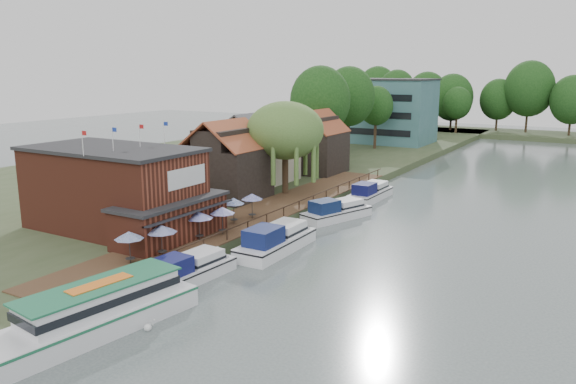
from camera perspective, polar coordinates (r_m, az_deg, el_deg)
The scene contains 28 objects.
ground at distance 43.06m, azimuth -1.26°, elevation -7.68°, with size 260.00×260.00×0.00m, color #4B5756.
land_bank at distance 87.49m, azimuth -5.89°, elevation 2.82°, with size 50.00×140.00×1.00m, color #384728.
quay_deck at distance 54.94m, azimuth -2.86°, elevation -2.14°, with size 6.00×50.00×0.10m, color #47301E.
quay_rail at distance 53.84m, azimuth -0.17°, elevation -1.93°, with size 0.20×49.00×1.00m, color black, non-canonical shape.
pub at distance 49.67m, azimuth -15.77°, elevation 0.13°, with size 20.00×11.00×7.30m, color maroon, non-canonical shape.
hotel_block at distance 113.29m, azimuth 8.07°, elevation 8.28°, with size 25.40×12.40×12.30m, color #38666B, non-canonical shape.
cottage_a at distance 61.27m, azimuth -6.32°, elevation 3.30°, with size 8.60×7.60×8.50m, color black, non-canonical shape.
cottage_b at distance 71.05m, azimuth -3.42°, elevation 4.57°, with size 9.60×8.60×8.50m, color beige, non-canonical shape.
cottage_c at distance 76.69m, azimuth 2.85°, elevation 5.14°, with size 7.60×7.60×8.50m, color black, non-canonical shape.
willow at distance 62.75m, azimuth -0.29°, elevation 4.47°, with size 8.60×8.60×10.43m, color #476B2D, non-canonical shape.
umbrella_0 at distance 41.86m, azimuth -15.78°, elevation -5.44°, with size 2.11×2.11×2.38m, color navy, non-canonical shape.
umbrella_1 at distance 42.92m, azimuth -12.71°, elevation -4.84°, with size 2.37×2.37×2.38m, color navy, non-canonical shape.
umbrella_2 at distance 46.34m, azimuth -9.01°, elevation -3.42°, with size 2.33×2.33×2.38m, color #1C219C, non-canonical shape.
umbrella_3 at distance 47.64m, azimuth -6.67°, elevation -2.92°, with size 2.16×2.16×2.38m, color navy, non-canonical shape.
umbrella_4 at distance 50.92m, azimuth -5.53°, elevation -1.90°, with size 1.97×1.97×2.38m, color #1B3E97, non-canonical shape.
umbrella_5 at distance 52.55m, azimuth -3.67°, elevation -1.43°, with size 2.04×2.04×2.38m, color navy, non-canonical shape.
cruiser_0 at distance 40.70m, azimuth -10.11°, elevation -7.46°, with size 2.92×9.05×2.16m, color silver, non-canonical shape.
cruiser_1 at distance 46.44m, azimuth -1.21°, elevation -4.58°, with size 3.28×10.16×2.47m, color white, non-canonical shape.
cruiser_2 at distance 56.69m, azimuth 4.97°, elevation -1.69°, with size 2.93×9.09×2.17m, color silver, non-canonical shape.
cruiser_3 at distance 65.73m, azimuth 8.37°, elevation 0.18°, with size 2.98×9.22×2.21m, color silver, non-canonical shape.
tour_boat at distance 34.26m, azimuth -19.35°, elevation -11.21°, with size 3.69×13.07×2.85m, color silver, non-canonical shape.
swan at distance 34.16m, azimuth -14.06°, elevation -13.15°, with size 0.44×0.44×0.44m, color white.
bank_tree_0 at distance 84.16m, azimuth 3.28°, elevation 7.81°, with size 8.95×8.95×14.49m, color #143811, non-canonical shape.
bank_tree_1 at distance 93.99m, azimuth 6.18°, elevation 8.21°, with size 8.50×8.50×14.46m, color #143811, non-canonical shape.
bank_tree_2 at distance 101.90m, azimuth 8.89°, elevation 7.50°, with size 6.07×6.07×11.13m, color #143811, non-canonical shape.
bank_tree_3 at distance 119.67m, azimuth 10.95°, elevation 8.79°, with size 7.60×7.60×14.00m, color #143811, non-canonical shape.
bank_tree_4 at distance 128.79m, azimuth 12.44°, elevation 8.52°, with size 6.25×6.25×12.08m, color #143811, non-canonical shape.
bank_tree_5 at distance 132.62m, azimuth 16.79°, elevation 8.00°, with size 6.28×6.28×10.28m, color #143811, non-canonical shape.
Camera 1 is at (21.41, -34.38, 14.63)m, focal length 35.00 mm.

